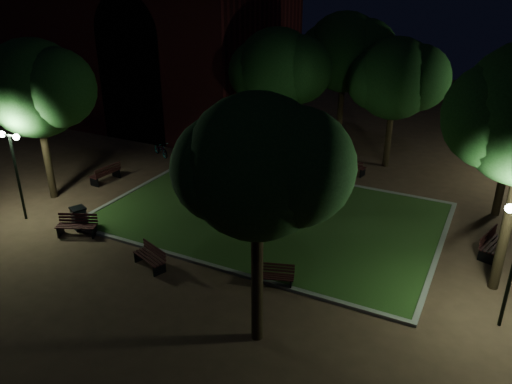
# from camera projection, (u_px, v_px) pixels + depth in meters

# --- Properties ---
(ground) EXTENTS (80.00, 80.00, 0.00)m
(ground) POSITION_uv_depth(u_px,v_px,m) (251.00, 234.00, 21.90)
(ground) COLOR #4D3425
(lawn) EXTENTS (15.00, 10.00, 0.08)m
(lawn) POSITION_uv_depth(u_px,v_px,m) (270.00, 215.00, 23.52)
(lawn) COLOR #2D4D1D
(lawn) RESTS_ON ground
(lawn_kerb) EXTENTS (15.40, 10.40, 0.12)m
(lawn_kerb) POSITION_uv_depth(u_px,v_px,m) (270.00, 214.00, 23.51)
(lawn_kerb) COLOR slate
(lawn_kerb) RESTS_ON ground
(monument) EXTENTS (1.40, 1.40, 3.20)m
(monument) POSITION_uv_depth(u_px,v_px,m) (271.00, 197.00, 23.15)
(monument) COLOR #AEA7A1
(monument) RESTS_ON lawn
(building_main) EXTENTS (20.00, 12.00, 15.00)m
(building_main) POSITION_uv_depth(u_px,v_px,m) (146.00, 19.00, 36.73)
(building_main) COLOR #521717
(building_main) RESTS_ON ground
(tree_west) EXTENTS (5.69, 4.64, 7.87)m
(tree_west) POSITION_uv_depth(u_px,v_px,m) (36.00, 89.00, 23.21)
(tree_west) COLOR black
(tree_west) RESTS_ON ground
(tree_north_wl) EXTENTS (5.79, 4.73, 7.86)m
(tree_north_wl) POSITION_uv_depth(u_px,v_px,m) (279.00, 71.00, 27.80)
(tree_north_wl) COLOR black
(tree_north_wl) RESTS_ON ground
(tree_north_er) EXTENTS (5.58, 4.56, 7.42)m
(tree_north_er) POSITION_uv_depth(u_px,v_px,m) (397.00, 79.00, 27.45)
(tree_north_er) COLOR black
(tree_north_er) RESTS_ON ground
(tree_se) EXTENTS (4.97, 4.05, 7.78)m
(tree_se) POSITION_uv_depth(u_px,v_px,m) (260.00, 168.00, 13.35)
(tree_se) COLOR black
(tree_se) RESTS_ON ground
(tree_far_north) EXTENTS (5.73, 4.67, 8.54)m
(tree_far_north) POSITION_uv_depth(u_px,v_px,m) (346.00, 52.00, 29.32)
(tree_far_north) COLOR black
(tree_far_north) RESTS_ON ground
(lamppost_sw) EXTENTS (1.18, 0.28, 4.18)m
(lamppost_sw) POSITION_uv_depth(u_px,v_px,m) (14.00, 159.00, 22.05)
(lamppost_sw) COLOR black
(lamppost_sw) RESTS_ON ground
(lamppost_nw) EXTENTS (1.18, 0.28, 4.10)m
(lamppost_nw) POSITION_uv_depth(u_px,v_px,m) (143.00, 96.00, 33.52)
(lamppost_nw) COLOR black
(lamppost_nw) RESTS_ON ground
(bench_near_left) EXTENTS (1.66, 1.05, 0.86)m
(bench_near_left) POSITION_uv_depth(u_px,v_px,m) (151.00, 258.00, 19.31)
(bench_near_left) COLOR black
(bench_near_left) RESTS_ON ground
(bench_near_right) EXTENTS (1.56, 0.94, 0.81)m
(bench_near_right) POSITION_uv_depth(u_px,v_px,m) (274.00, 276.00, 18.19)
(bench_near_right) COLOR black
(bench_near_right) RESTS_ON ground
(bench_west_near) EXTENTS (1.80, 1.24, 0.94)m
(bench_west_near) POSITION_uv_depth(u_px,v_px,m) (77.00, 226.00, 21.65)
(bench_west_near) COLOR black
(bench_west_near) RESTS_ON ground
(bench_left_side) EXTENTS (0.78, 1.83, 0.98)m
(bench_left_side) POSITION_uv_depth(u_px,v_px,m) (106.00, 174.00, 27.14)
(bench_left_side) COLOR black
(bench_left_side) RESTS_ON ground
(bench_right_side) EXTENTS (1.09, 1.91, 0.99)m
(bench_right_side) POSITION_uv_depth(u_px,v_px,m) (493.00, 244.00, 20.13)
(bench_right_side) COLOR black
(bench_right_side) RESTS_ON ground
(bench_far_side) EXTENTS (1.77, 0.85, 0.93)m
(bench_far_side) POSITION_uv_depth(u_px,v_px,m) (350.00, 167.00, 28.21)
(bench_far_side) COLOR black
(bench_far_side) RESTS_ON ground
(trash_bin) EXTENTS (0.80, 0.80, 1.03)m
(trash_bin) POSITION_uv_depth(u_px,v_px,m) (79.00, 218.00, 22.15)
(trash_bin) COLOR black
(trash_bin) RESTS_ON ground
(bicycle) EXTENTS (1.81, 1.32, 0.91)m
(bicycle) POSITION_uv_depth(u_px,v_px,m) (161.00, 149.00, 31.00)
(bicycle) COLOR black
(bicycle) RESTS_ON ground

